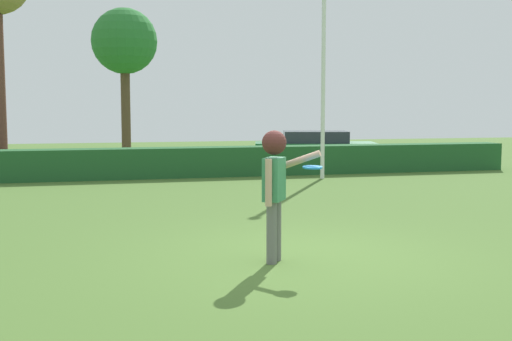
% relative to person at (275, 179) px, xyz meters
% --- Properties ---
extents(ground_plane, '(60.00, 60.00, 0.00)m').
position_rel_person_xyz_m(ground_plane, '(0.49, 0.19, -1.13)').
color(ground_plane, '#4A6D2D').
extents(person, '(0.84, 0.49, 1.78)m').
position_rel_person_xyz_m(person, '(0.00, 0.00, 0.00)').
color(person, slate).
rests_on(person, ground).
extents(frisbee, '(0.27, 0.27, 0.03)m').
position_rel_person_xyz_m(frisbee, '(0.47, -0.17, 0.17)').
color(frisbee, '#268CE5').
extents(lamppost, '(0.24, 0.24, 6.20)m').
position_rel_person_xyz_m(lamppost, '(4.09, 9.41, 2.28)').
color(lamppost, silver).
rests_on(lamppost, ground).
extents(hedge_row, '(20.52, 0.90, 0.88)m').
position_rel_person_xyz_m(hedge_row, '(0.49, 10.83, -0.69)').
color(hedge_row, '#215528').
rests_on(hedge_row, ground).
extents(parked_car_green, '(4.49, 2.68, 1.25)m').
position_rel_person_xyz_m(parked_car_green, '(5.13, 13.02, -0.44)').
color(parked_car_green, '#1E6633').
rests_on(parked_car_green, ground).
extents(birch_tree, '(2.71, 2.71, 6.16)m').
position_rel_person_xyz_m(birch_tree, '(-1.10, 19.14, 3.59)').
color(birch_tree, brown).
rests_on(birch_tree, ground).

